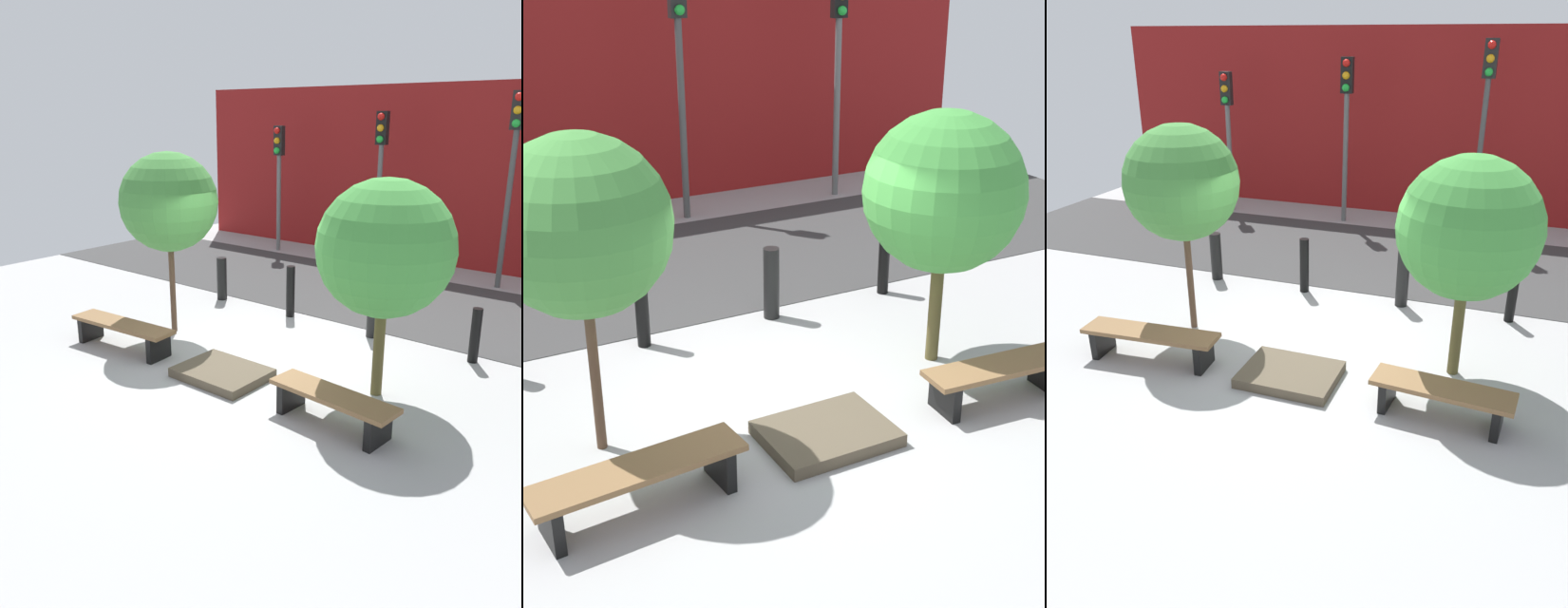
{
  "view_description": "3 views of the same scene",
  "coord_description": "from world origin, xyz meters",
  "views": [
    {
      "loc": [
        5.46,
        -6.61,
        3.67
      ],
      "look_at": [
        0.37,
        -0.33,
        1.1
      ],
      "focal_mm": 35.0,
      "sensor_mm": 36.0,
      "label": 1
    },
    {
      "loc": [
        -3.8,
        -6.92,
        4.65
      ],
      "look_at": [
        -0.28,
        -0.37,
        1.39
      ],
      "focal_mm": 50.0,
      "sensor_mm": 36.0,
      "label": 2
    },
    {
      "loc": [
        2.6,
        -7.1,
        4.21
      ],
      "look_at": [
        0.25,
        -0.76,
        1.15
      ],
      "focal_mm": 35.0,
      "sensor_mm": 36.0,
      "label": 3
    }
  ],
  "objects": [
    {
      "name": "traffic_light_mid_east",
      "position": [
        1.55,
        6.67,
        2.86
      ],
      "size": [
        0.28,
        0.27,
        4.18
      ],
      "color": "#494949",
      "rests_on": "ground"
    },
    {
      "name": "traffic_light_mid_west",
      "position": [
        -1.55,
        6.67,
        2.61
      ],
      "size": [
        0.28,
        0.27,
        3.79
      ],
      "color": "#5B5B5B",
      "rests_on": "ground"
    },
    {
      "name": "bench_right",
      "position": [
        2.02,
        -0.96,
        0.32
      ],
      "size": [
        1.72,
        0.6,
        0.44
      ],
      "rotation": [
        0.0,
        0.0,
        -0.08
      ],
      "color": "black",
      "rests_on": "ground"
    },
    {
      "name": "traffic_light_west",
      "position": [
        -4.65,
        6.67,
        2.38
      ],
      "size": [
        0.28,
        0.27,
        3.43
      ],
      "color": "slate",
      "rests_on": "ground"
    },
    {
      "name": "building_facade",
      "position": [
        0.0,
        8.14,
        2.23
      ],
      "size": [
        16.2,
        0.5,
        4.46
      ],
      "primitive_type": "cube",
      "color": "maroon",
      "rests_on": "ground"
    },
    {
      "name": "tree_behind_right_bench",
      "position": [
        2.02,
        0.18,
        2.04
      ],
      "size": [
        1.81,
        1.81,
        2.96
      ],
      "color": "brown",
      "rests_on": "ground"
    },
    {
      "name": "planter_bed",
      "position": [
        0.0,
        -0.76,
        0.07
      ],
      "size": [
        1.27,
        0.97,
        0.14
      ],
      "primitive_type": "cube",
      "color": "brown",
      "rests_on": "ground"
    },
    {
      "name": "bench_left",
      "position": [
        -2.02,
        -0.96,
        0.34
      ],
      "size": [
        1.98,
        0.61,
        0.46
      ],
      "rotation": [
        0.0,
        0.0,
        0.08
      ],
      "color": "black",
      "rests_on": "ground"
    },
    {
      "name": "bollard_right",
      "position": [
        2.65,
        2.13,
        0.44
      ],
      "size": [
        0.15,
        0.15,
        0.88
      ],
      "primitive_type": "cylinder",
      "color": "black",
      "rests_on": "ground"
    },
    {
      "name": "bollard_left",
      "position": [
        -0.88,
        2.13,
        0.49
      ],
      "size": [
        0.16,
        0.16,
        0.99
      ],
      "primitive_type": "cylinder",
      "color": "black",
      "rests_on": "ground"
    },
    {
      "name": "bollard_center",
      "position": [
        0.88,
        2.13,
        0.48
      ],
      "size": [
        0.21,
        0.21,
        0.97
      ],
      "primitive_type": "cylinder",
      "color": "black",
      "rests_on": "ground"
    },
    {
      "name": "bollard_far_left",
      "position": [
        -2.65,
        2.13,
        0.45
      ],
      "size": [
        0.21,
        0.21,
        0.89
      ],
      "primitive_type": "cylinder",
      "color": "black",
      "rests_on": "ground"
    },
    {
      "name": "tree_behind_left_bench",
      "position": [
        -2.02,
        0.18,
        2.29
      ],
      "size": [
        1.67,
        1.67,
        3.13
      ],
      "color": "#4F3828",
      "rests_on": "ground"
    },
    {
      "name": "ground_plane",
      "position": [
        0.0,
        0.0,
        0.0
      ],
      "size": [
        18.0,
        18.0,
        0.0
      ],
      "primitive_type": "plane",
      "color": "#9D9D9D"
    },
    {
      "name": "road_strip",
      "position": [
        0.0,
        4.38,
        0.01
      ],
      "size": [
        18.0,
        4.01,
        0.01
      ],
      "primitive_type": "cube",
      "color": "#373737",
      "rests_on": "ground"
    }
  ]
}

